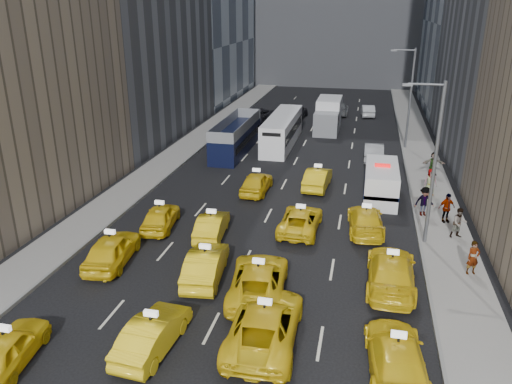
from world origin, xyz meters
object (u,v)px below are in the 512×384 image
city_bus (282,130)px  box_truck (328,115)px  nypd_van (381,183)px  double_decker (236,136)px  pedestrian_0 (473,258)px

city_bus → box_truck: 7.79m
nypd_van → box_truck: size_ratio=0.81×
city_bus → double_decker: bearing=-135.3°
city_bus → pedestrian_0: size_ratio=6.30×
nypd_van → pedestrian_0: (4.28, -9.91, -0.08)m
box_truck → pedestrian_0: bearing=-69.2°
nypd_van → box_truck: (-5.25, 19.03, 0.48)m
nypd_van → double_decker: size_ratio=0.58×
double_decker → pedestrian_0: size_ratio=5.76×
nypd_van → box_truck: box_truck is taller
pedestrian_0 → city_bus: bearing=99.8°
city_bus → pedestrian_0: 25.78m
double_decker → city_bus: 4.87m
pedestrian_0 → box_truck: bearing=87.1°
pedestrian_0 → nypd_van: bearing=92.2°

